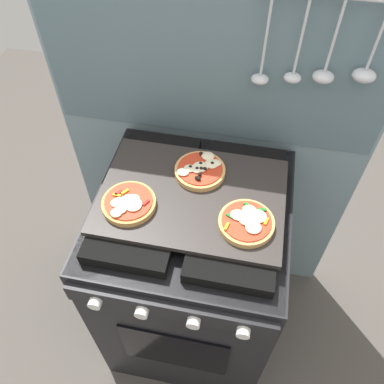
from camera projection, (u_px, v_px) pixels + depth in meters
The scene contains 7 objects.
ground_plane at pixel (192, 317), 1.86m from camera, with size 4.00×4.00×0.00m, color #4C4742.
kitchen_backsplash at pixel (210, 148), 1.46m from camera, with size 1.10×0.09×1.55m.
stove at pixel (192, 272), 1.51m from camera, with size 0.60×0.64×0.90m.
baking_tray at pixel (192, 196), 1.16m from camera, with size 0.54×0.38×0.02m, color #2D2826.
pizza_left at pixel (128, 203), 1.12m from camera, with size 0.15×0.15×0.03m.
pizza_right at pixel (247, 221), 1.08m from camera, with size 0.15×0.15×0.03m.
pizza_center at pixel (200, 170), 1.20m from camera, with size 0.15×0.15×0.03m.
Camera 1 is at (0.14, -0.72, 1.81)m, focal length 37.13 mm.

